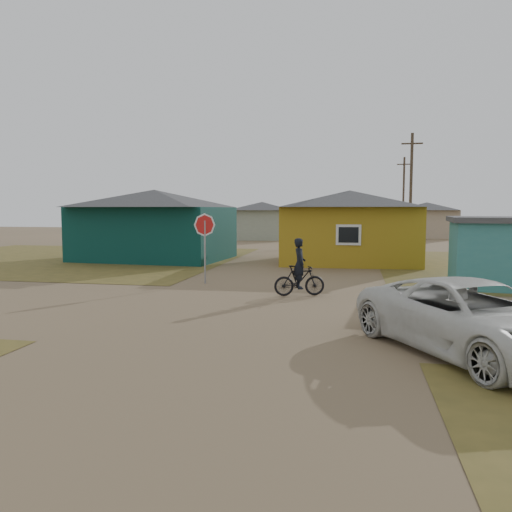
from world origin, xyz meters
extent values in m
plane|color=#7A6346|center=(0.00, 0.00, 0.00)|extent=(120.00, 120.00, 0.00)
cube|color=brown|center=(-14.00, 13.00, 0.01)|extent=(20.00, 18.00, 0.00)
cube|color=#08312C|center=(-8.50, 13.50, 1.50)|extent=(8.40, 6.54, 3.00)
pyramid|color=#343537|center=(-8.50, 13.50, 3.50)|extent=(8.93, 7.08, 1.00)
cube|color=#A28018|center=(2.50, 14.00, 1.50)|extent=(7.21, 6.24, 3.00)
pyramid|color=#343537|center=(2.50, 14.00, 3.45)|extent=(7.72, 6.76, 0.90)
cube|color=silver|center=(2.50, 10.97, 1.65)|extent=(1.20, 0.06, 1.00)
cube|color=black|center=(2.50, 10.94, 1.65)|extent=(0.95, 0.04, 0.75)
cube|color=#959C86|center=(-6.00, 34.00, 1.40)|extent=(6.49, 5.60, 2.80)
pyramid|color=#343537|center=(-6.00, 34.00, 3.20)|extent=(7.04, 6.15, 0.80)
cube|color=tan|center=(10.00, 40.00, 1.40)|extent=(6.41, 5.50, 2.80)
pyramid|color=#343537|center=(10.00, 40.00, 3.20)|extent=(6.95, 6.05, 0.80)
cube|color=#959C86|center=(-14.00, 46.00, 1.35)|extent=(5.75, 5.28, 2.70)
pyramid|color=#343537|center=(-14.00, 46.00, 3.05)|extent=(6.28, 5.81, 0.70)
cylinder|color=#49392B|center=(6.50, 22.00, 4.00)|extent=(0.20, 0.20, 8.00)
cube|color=#49392B|center=(6.50, 22.00, 7.30)|extent=(1.40, 0.10, 0.10)
cylinder|color=#49392B|center=(7.50, 38.00, 4.00)|extent=(0.20, 0.20, 8.00)
cube|color=#49392B|center=(7.50, 38.00, 7.30)|extent=(1.40, 0.10, 0.10)
cylinder|color=gray|center=(-2.90, 4.96, 1.22)|extent=(0.07, 0.07, 2.45)
imported|color=black|center=(1.00, 2.92, 0.51)|extent=(1.77, 0.99, 1.03)
imported|color=black|center=(1.00, 2.92, 1.09)|extent=(0.57, 0.71, 1.68)
imported|color=silver|center=(5.11, -3.24, 0.74)|extent=(4.83, 5.85, 1.48)
camera|label=1|loc=(2.76, -13.52, 2.88)|focal=35.00mm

